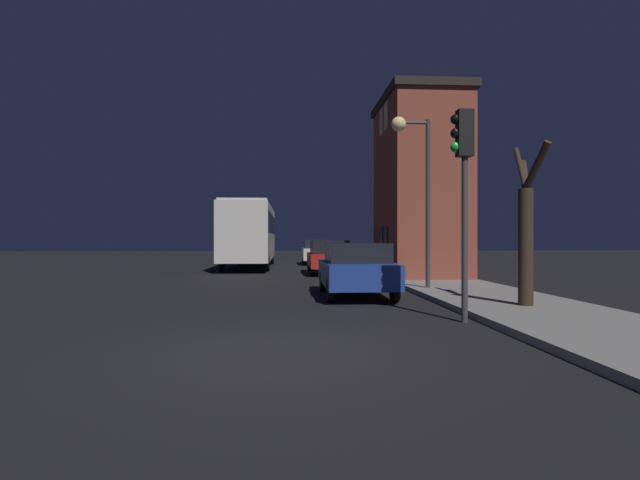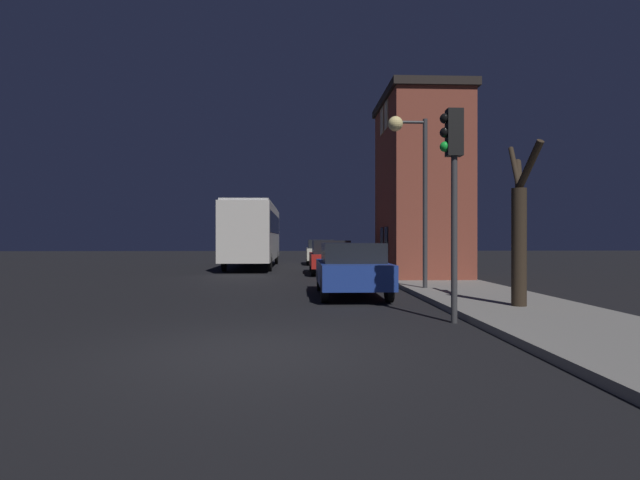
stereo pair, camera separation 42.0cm
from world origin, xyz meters
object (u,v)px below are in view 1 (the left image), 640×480
object	(u,v)px
traffic_light	(463,170)
bare_tree	(526,230)
car_far_lane	(316,252)
car_mid_lane	(329,256)
bus	(250,230)
car_near_lane	(356,268)
streetlamp	(414,164)

from	to	relation	value
traffic_light	bare_tree	bearing A→B (deg)	35.43
traffic_light	bare_tree	world-z (taller)	traffic_light
car_far_lane	bare_tree	bearing A→B (deg)	-80.44
car_mid_lane	traffic_light	bearing A→B (deg)	-83.69
bus	car_near_lane	distance (m)	15.12
car_near_lane	car_far_lane	bearing A→B (deg)	90.37
bus	car_far_lane	size ratio (longest dim) A/B	2.63
bare_tree	car_mid_lane	distance (m)	12.67
traffic_light	bare_tree	size ratio (longest dim) A/B	1.11
traffic_light	bare_tree	distance (m)	2.61
bus	car_mid_lane	xyz separation A→B (m)	(4.02, -5.51, -1.29)
bare_tree	bus	xyz separation A→B (m)	(-7.44, 17.67, 0.28)
car_mid_lane	streetlamp	bearing A→B (deg)	-76.68
bare_tree	car_near_lane	bearing A→B (deg)	136.95
traffic_light	car_mid_lane	bearing A→B (deg)	96.31
car_far_lane	car_near_lane	bearing A→B (deg)	-89.63
car_near_lane	car_far_lane	world-z (taller)	car_far_lane
bus	car_far_lane	distance (m)	5.20
car_far_lane	bus	bearing A→B (deg)	-141.44
bare_tree	bus	distance (m)	19.17
bare_tree	car_far_lane	xyz separation A→B (m)	(-3.50, 20.81, -1.01)
traffic_light	car_far_lane	world-z (taller)	traffic_light
streetlamp	car_mid_lane	xyz separation A→B (m)	(-1.92, 8.10, -3.07)
bare_tree	traffic_light	bearing A→B (deg)	-144.57
bare_tree	car_far_lane	world-z (taller)	bare_tree
traffic_light	bus	xyz separation A→B (m)	(-5.52, 19.04, -0.85)
bare_tree	car_mid_lane	size ratio (longest dim) A/B	0.80
bare_tree	streetlamp	bearing A→B (deg)	110.28
streetlamp	car_far_lane	bearing A→B (deg)	96.82
bare_tree	bus	world-z (taller)	bare_tree
traffic_light	car_near_lane	size ratio (longest dim) A/B	0.96
bus	car_mid_lane	size ratio (longest dim) A/B	2.42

